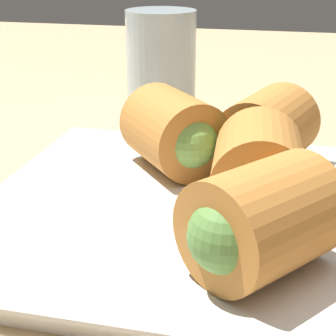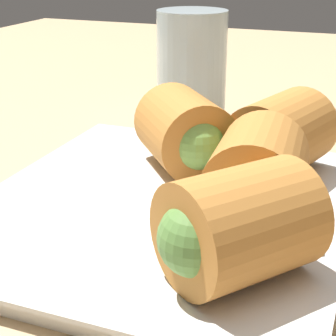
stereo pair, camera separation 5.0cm
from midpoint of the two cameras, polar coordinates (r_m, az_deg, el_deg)
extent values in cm
cube|color=tan|center=(43.58, 4.49, -4.63)|extent=(180.00, 140.00, 2.00)
cube|color=silver|center=(40.03, 3.59, -4.59)|extent=(27.27, 24.40, 1.20)
cube|color=silver|center=(39.70, 3.61, -3.63)|extent=(28.36, 25.38, 0.30)
cylinder|color=#B77533|center=(37.28, 12.93, -0.45)|extent=(7.99, 6.87, 6.22)
sphere|color=#56843D|center=(34.71, 12.60, -2.15)|extent=(4.04, 4.04, 4.04)
cylinder|color=#B77533|center=(30.30, 12.07, -5.84)|extent=(9.70, 9.46, 6.22)
sphere|color=#56843D|center=(28.62, 7.94, -7.29)|extent=(4.04, 4.04, 4.04)
cylinder|color=#B77533|center=(44.68, 14.63, 3.18)|extent=(8.96, 8.14, 6.22)
sphere|color=#6B9E47|center=(42.26, 13.04, 2.25)|extent=(4.04, 4.04, 4.04)
cylinder|color=#B77533|center=(44.18, 4.94, 3.62)|extent=(9.71, 9.55, 6.22)
sphere|color=#6B9E47|center=(41.77, 6.44, 2.46)|extent=(4.04, 4.04, 4.04)
cylinder|color=silver|center=(60.19, 4.82, 10.00)|extent=(7.36, 7.36, 12.01)
camera|label=1|loc=(0.03, -86.29, 1.51)|focal=60.00mm
camera|label=2|loc=(0.03, 93.71, -1.51)|focal=60.00mm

